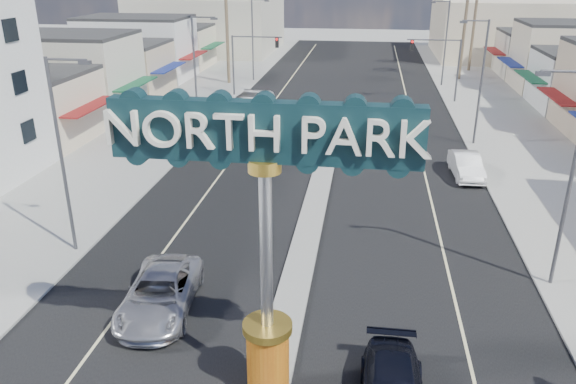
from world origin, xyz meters
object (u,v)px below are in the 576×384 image
(streetlight_l_far, at_px, (254,36))
(traffic_signal_left, at_px, (250,54))
(streetlight_r_far, at_px, (444,39))
(traffic_signal_right, at_px, (440,58))
(city_bus, at_px, (241,121))
(suv_left, at_px, (160,293))
(streetlight_l_near, at_px, (63,148))
(gateway_sign, at_px, (266,223))
(streetlight_l_mid, at_px, (197,69))
(streetlight_r_mid, at_px, (480,77))
(car_parked_right, at_px, (466,165))
(streetlight_r_near, at_px, (568,172))

(streetlight_l_far, bearing_deg, traffic_signal_left, -81.14)
(streetlight_r_far, bearing_deg, streetlight_l_far, 180.00)
(traffic_signal_right, bearing_deg, city_bus, -136.13)
(suv_left, bearing_deg, streetlight_l_near, 137.66)
(traffic_signal_left, distance_m, streetlight_l_near, 34.03)
(traffic_signal_right, bearing_deg, traffic_signal_left, 180.00)
(streetlight_r_far, bearing_deg, streetlight_l_near, -116.42)
(gateway_sign, relative_size, suv_left, 1.66)
(streetlight_l_near, bearing_deg, gateway_sign, -37.55)
(streetlight_l_mid, distance_m, streetlight_r_mid, 20.87)
(traffic_signal_left, relative_size, streetlight_r_mid, 0.67)
(traffic_signal_right, bearing_deg, suv_left, -110.32)
(streetlight_l_mid, bearing_deg, suv_left, -77.12)
(suv_left, bearing_deg, car_parked_right, 44.97)
(gateway_sign, xyz_separation_m, traffic_signal_right, (9.18, 42.02, -1.65))
(traffic_signal_right, relative_size, streetlight_l_far, 0.67)
(streetlight_l_near, height_order, streetlight_l_far, same)
(streetlight_l_near, relative_size, suv_left, 1.64)
(traffic_signal_left, relative_size, traffic_signal_right, 1.00)
(car_parked_right, bearing_deg, city_bus, 157.02)
(streetlight_l_far, distance_m, streetlight_r_far, 20.87)
(traffic_signal_left, bearing_deg, traffic_signal_right, 0.00)
(streetlight_r_near, bearing_deg, suv_left, -165.07)
(traffic_signal_right, distance_m, streetlight_l_mid, 24.11)
(suv_left, bearing_deg, streetlight_l_mid, 97.15)
(streetlight_l_near, xyz_separation_m, streetlight_l_mid, (0.00, 20.00, 0.00))
(traffic_signal_left, height_order, streetlight_r_far, streetlight_r_far)
(traffic_signal_left, bearing_deg, streetlight_r_near, -60.01)
(traffic_signal_right, relative_size, city_bus, 0.55)
(streetlight_r_mid, height_order, car_parked_right, streetlight_r_mid)
(streetlight_l_near, xyz_separation_m, streetlight_r_far, (20.87, 42.00, 0.00))
(streetlight_l_near, height_order, car_parked_right, streetlight_l_near)
(streetlight_l_far, bearing_deg, suv_left, -83.18)
(traffic_signal_left, xyz_separation_m, suv_left, (4.26, -38.09, -3.51))
(city_bus, bearing_deg, traffic_signal_right, 48.96)
(streetlight_l_mid, relative_size, streetlight_l_far, 1.00)
(city_bus, bearing_deg, streetlight_r_near, -42.08)
(traffic_signal_left, xyz_separation_m, streetlight_r_near, (19.62, -33.99, 0.79))
(streetlight_r_far, bearing_deg, city_bus, -126.41)
(traffic_signal_left, distance_m, streetlight_r_near, 39.26)
(streetlight_l_mid, bearing_deg, car_parked_right, -20.10)
(streetlight_r_far, relative_size, car_parked_right, 1.98)
(gateway_sign, xyz_separation_m, city_bus, (-6.82, 26.63, -4.40))
(traffic_signal_right, height_order, suv_left, traffic_signal_right)
(traffic_signal_right, distance_m, streetlight_r_mid, 14.07)
(streetlight_l_near, bearing_deg, streetlight_r_near, 0.00)
(streetlight_l_mid, xyz_separation_m, car_parked_right, (19.41, -7.10, -4.32))
(streetlight_l_near, height_order, streetlight_r_mid, same)
(streetlight_l_near, relative_size, streetlight_r_near, 1.00)
(streetlight_l_mid, bearing_deg, city_bus, -21.07)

